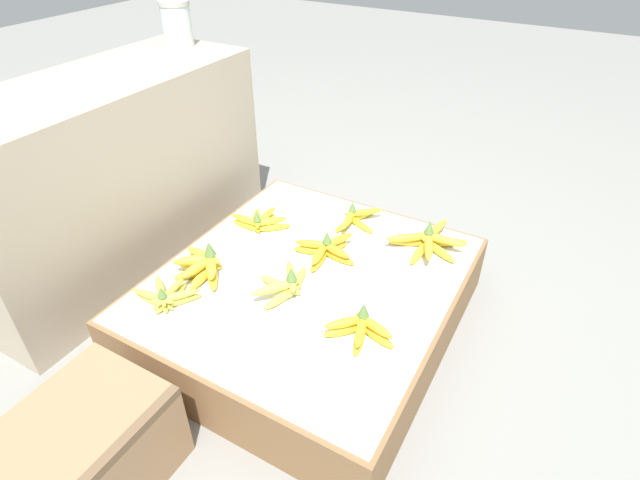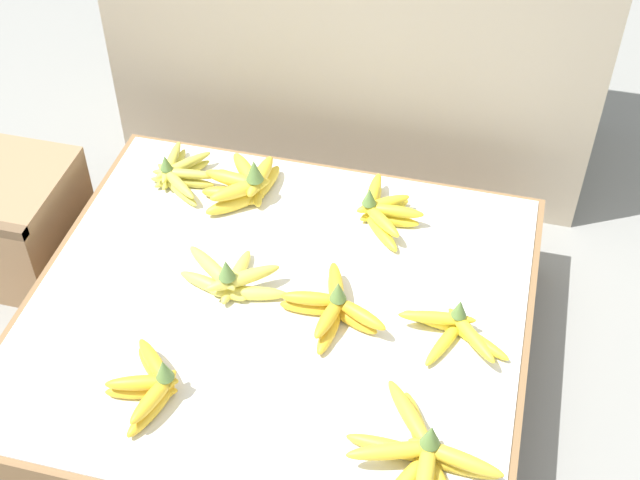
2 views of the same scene
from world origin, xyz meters
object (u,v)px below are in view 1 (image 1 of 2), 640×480
at_px(wooden_crate, 89,450).
at_px(banana_bunch_back_midright, 260,221).
at_px(banana_bunch_front_right, 429,241).
at_px(banana_bunch_back_left, 165,296).
at_px(foam_tray_white, 149,68).
at_px(banana_bunch_middle_right, 356,218).
at_px(banana_bunch_middle_midright, 326,250).
at_px(glass_jar, 177,24).
at_px(banana_bunch_back_midleft, 203,265).
at_px(banana_bunch_middle_midleft, 286,285).
at_px(banana_bunch_front_midleft, 360,329).

bearing_deg(wooden_crate, banana_bunch_back_midright, 7.56).
bearing_deg(banana_bunch_back_midright, banana_bunch_front_right, -72.40).
bearing_deg(banana_bunch_back_left, foam_tray_white, 41.26).
bearing_deg(banana_bunch_middle_right, banana_bunch_middle_midright, -178.89).
bearing_deg(banana_bunch_back_midright, glass_jar, 60.88).
bearing_deg(glass_jar, foam_tray_white, -156.70).
height_order(wooden_crate, banana_bunch_back_left, banana_bunch_back_left).
bearing_deg(banana_bunch_back_left, banana_bunch_middle_midright, -35.38).
bearing_deg(banana_bunch_back_midleft, wooden_crate, -168.19).
bearing_deg(banana_bunch_front_right, banana_bunch_back_midleft, 130.22).
bearing_deg(wooden_crate, banana_bunch_middle_midright, -11.72).
height_order(banana_bunch_middle_midright, banana_bunch_middle_right, banana_bunch_middle_midright).
bearing_deg(foam_tray_white, banana_bunch_back_left, -138.74).
relative_size(banana_bunch_middle_midright, banana_bunch_back_left, 1.17).
height_order(banana_bunch_back_midleft, foam_tray_white, foam_tray_white).
bearing_deg(banana_bunch_back_midright, wooden_crate, -172.44).
height_order(banana_bunch_front_right, banana_bunch_middle_midleft, same).
bearing_deg(banana_bunch_front_midleft, banana_bunch_middle_right, 27.46).
bearing_deg(banana_bunch_middle_midleft, wooden_crate, 166.21).
bearing_deg(banana_bunch_middle_right, banana_bunch_back_midright, 124.10).
bearing_deg(glass_jar, banana_bunch_middle_midleft, -124.01).
distance_m(banana_bunch_middle_right, banana_bunch_back_left, 0.72).
bearing_deg(banana_bunch_back_midleft, banana_bunch_front_right, -49.78).
relative_size(banana_bunch_middle_midright, glass_jar, 1.33).
xyz_separation_m(banana_bunch_middle_midright, banana_bunch_back_midright, (0.04, 0.29, -0.00)).
relative_size(banana_bunch_front_right, banana_bunch_back_left, 1.43).
relative_size(banana_bunch_front_midleft, banana_bunch_middle_right, 0.89).
height_order(banana_bunch_front_midleft, foam_tray_white, foam_tray_white).
height_order(banana_bunch_back_midleft, glass_jar, glass_jar).
bearing_deg(foam_tray_white, banana_bunch_middle_midleft, -110.99).
height_order(banana_bunch_back_midright, foam_tray_white, foam_tray_white).
distance_m(banana_bunch_front_right, banana_bunch_back_left, 0.86).
bearing_deg(banana_bunch_back_midleft, banana_bunch_back_left, 177.03).
bearing_deg(banana_bunch_middle_midright, glass_jar, 67.67).
xyz_separation_m(banana_bunch_front_midleft, banana_bunch_back_left, (-0.16, 0.55, -0.01)).
bearing_deg(banana_bunch_front_right, wooden_crate, 156.87).
bearing_deg(banana_bunch_middle_midleft, banana_bunch_back_midright, 47.39).
distance_m(banana_bunch_front_midleft, banana_bunch_middle_midleft, 0.28).
relative_size(wooden_crate, banana_bunch_back_midright, 1.70).
xyz_separation_m(banana_bunch_middle_midleft, banana_bunch_back_left, (-0.21, 0.28, -0.01)).
xyz_separation_m(banana_bunch_middle_midleft, banana_bunch_middle_right, (0.44, -0.02, -0.00)).
distance_m(banana_bunch_middle_midleft, banana_bunch_back_left, 0.35).
bearing_deg(wooden_crate, banana_bunch_middle_right, -9.02).
xyz_separation_m(banana_bunch_front_midleft, banana_bunch_back_midleft, (0.00, 0.55, 0.00)).
xyz_separation_m(banana_bunch_front_midleft, banana_bunch_middle_midleft, (0.06, 0.27, -0.00)).
height_order(banana_bunch_middle_right, banana_bunch_back_left, banana_bunch_middle_right).
relative_size(banana_bunch_front_right, banana_bunch_back_midright, 1.28).
height_order(wooden_crate, banana_bunch_middle_midleft, banana_bunch_middle_midleft).
bearing_deg(banana_bunch_back_left, banana_bunch_front_right, -42.04).
relative_size(wooden_crate, banana_bunch_middle_midright, 1.62).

